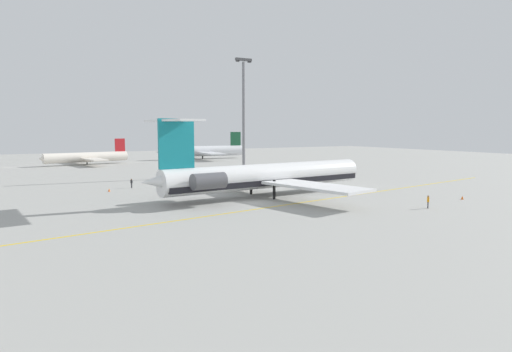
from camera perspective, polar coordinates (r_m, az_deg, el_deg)
name	(u,v)px	position (r m, az deg, el deg)	size (l,w,h in m)	color
ground	(253,203)	(65.54, -0.32, -3.40)	(317.43, 317.43, 0.00)	#9E9E99
main_jetliner	(262,176)	(70.96, 0.83, 0.02)	(41.65, 36.84, 12.12)	white
airliner_mid_left	(84,157)	(143.33, -20.96, 2.24)	(25.67, 25.48, 7.67)	silver
airliner_mid_right	(200,151)	(160.78, -7.10, 3.16)	(31.88, 31.50, 9.53)	silver
ground_crew_near_nose	(428,200)	(65.06, 21.01, -2.87)	(0.42, 0.29, 1.79)	black
ground_crew_near_tail	(299,173)	(99.24, 5.53, 0.41)	(0.36, 0.28, 1.68)	black
ground_crew_portside	(132,182)	(84.51, -15.52, -0.75)	(0.42, 0.27, 1.70)	black
ground_crew_starboard	(281,172)	(100.26, 3.15, 0.48)	(0.42, 0.27, 1.67)	black
safety_cone_nose	(462,198)	(75.35, 24.72, -2.51)	(0.40, 0.40, 0.55)	#EA590F
safety_cone_wingtip	(109,190)	(81.04, -18.14, -1.69)	(0.40, 0.40, 0.55)	#EA590F
taxiway_centreline	(298,203)	(65.33, 5.29, -3.45)	(108.89, 0.36, 0.01)	gold
light_mast	(244,112)	(103.16, -1.58, 8.10)	(4.00, 0.70, 26.50)	slate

